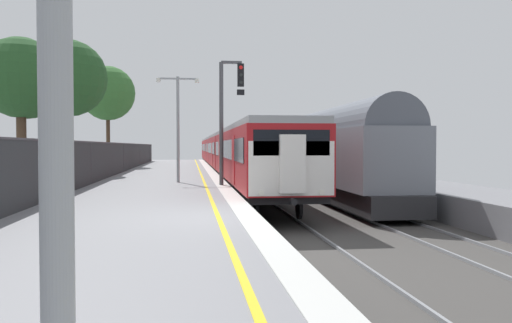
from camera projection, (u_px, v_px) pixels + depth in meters
The scene contains 8 objects.
ground at pixel (338, 239), 13.10m from camera, with size 17.40×110.00×1.21m.
commuter_train_at_platform at pixel (226, 151), 45.92m from camera, with size 2.83×60.41×3.81m.
freight_train_adjacent_track at pixel (285, 149), 39.75m from camera, with size 2.60×44.75×4.53m.
signal_gantry at pixel (227, 108), 23.02m from camera, with size 1.10×0.24×5.43m.
platform_lamp_mid at pixel (178, 119), 24.90m from camera, with size 2.00×0.20×5.00m.
background_tree_left at pixel (68, 81), 32.31m from camera, with size 4.71×4.71×8.25m.
background_tree_centre at pixel (23, 82), 22.55m from camera, with size 3.45×3.45×6.36m.
background_tree_right at pixel (107, 95), 44.43m from camera, with size 4.59×4.59×8.49m.
Camera 1 is at (-1.02, -12.68, 1.71)m, focal length 36.97 mm.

